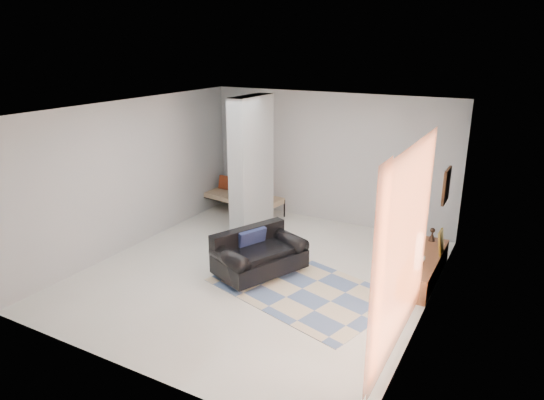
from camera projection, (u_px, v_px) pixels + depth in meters
The scene contains 17 objects.
floor at pixel (260, 273), 8.34m from camera, with size 6.00×6.00×0.00m, color silver.
ceiling at pixel (258, 109), 7.47m from camera, with size 6.00×6.00×0.00m, color white.
wall_back at pixel (329, 158), 10.41m from camera, with size 6.00×6.00×0.00m, color #B3B5B7.
wall_front at pixel (124, 266), 5.40m from camera, with size 6.00×6.00×0.00m, color #B3B5B7.
wall_left at pixel (133, 174), 9.16m from camera, with size 6.00×6.00×0.00m, color #B3B5B7.
wall_right at pixel (432, 224), 6.65m from camera, with size 6.00×6.00×0.00m, color #B3B5B7.
partition_column at pixel (252, 166), 9.74m from camera, with size 0.35×1.20×2.80m, color #A4A9AB.
hallway_door at pixel (245, 165), 11.45m from camera, with size 0.85×0.06×2.04m, color white.
curtain at pixel (406, 249), 5.71m from camera, with size 2.55×2.55×0.00m, color orange.
wall_art at pixel (446, 186), 7.53m from camera, with size 0.04×0.45×0.55m, color #371E0F.
media_console at pixel (424, 267), 8.07m from camera, with size 0.45×1.86×0.80m.
loveseat at pixel (258, 254), 8.20m from camera, with size 1.38×1.70×0.76m.
daybed at pixel (241, 196), 11.15m from camera, with size 2.00×1.06×0.77m.
area_rug at pixel (302, 289), 7.77m from camera, with size 2.76×1.84×0.01m, color beige.
cylinder_lamp at pixel (419, 252), 7.49m from camera, with size 0.11×0.11×0.59m, color white.
bronze_figurine at pixel (432, 235), 8.61m from camera, with size 0.12×0.12×0.24m, color #301F15, non-canonical shape.
vase at pixel (420, 256), 7.79m from camera, with size 0.18×0.18×0.19m, color white.
Camera 1 is at (3.80, -6.51, 3.77)m, focal length 32.00 mm.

